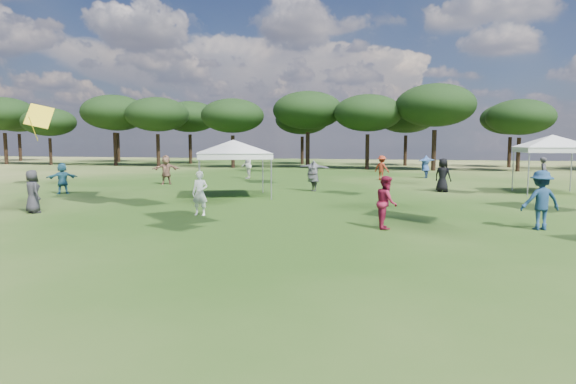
% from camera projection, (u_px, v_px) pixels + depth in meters
% --- Properties ---
extents(tree_line, '(108.78, 17.63, 7.77)m').
position_uv_depth(tree_line, '(423.00, 111.00, 45.20)').
color(tree_line, black).
rests_on(tree_line, ground).
extents(tent_left, '(6.07, 6.07, 2.92)m').
position_uv_depth(tent_left, '(233.00, 143.00, 22.06)').
color(tent_left, gray).
rests_on(tent_left, ground).
extents(tent_right, '(5.97, 5.97, 3.17)m').
position_uv_depth(tent_right, '(553.00, 137.00, 23.29)').
color(tent_right, gray).
rests_on(tent_right, ground).
extents(festival_crowd, '(28.93, 22.11, 1.87)m').
position_uv_depth(festival_crowd, '(339.00, 175.00, 24.80)').
color(festival_crowd, '#28272C').
rests_on(festival_crowd, ground).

